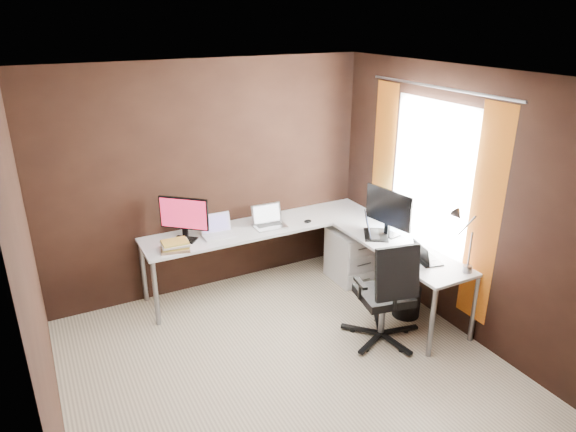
# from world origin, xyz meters

# --- Properties ---
(room) EXTENTS (3.60, 3.60, 2.50)m
(room) POSITION_xyz_m (0.34, 0.07, 1.28)
(room) COLOR beige
(room) RESTS_ON ground
(desk) EXTENTS (2.65, 2.25, 0.73)m
(desk) POSITION_xyz_m (0.84, 1.04, 0.68)
(desk) COLOR white
(desk) RESTS_ON ground
(drawer_pedestal) EXTENTS (0.42, 0.50, 0.60)m
(drawer_pedestal) POSITION_xyz_m (1.43, 1.15, 0.30)
(drawer_pedestal) COLOR white
(drawer_pedestal) RESTS_ON ground
(monitor_left) EXTENTS (0.41, 0.37, 0.46)m
(monitor_left) POSITION_xyz_m (-0.39, 1.52, 0.99)
(monitor_left) COLOR black
(monitor_left) RESTS_ON desk
(monitor_right) EXTENTS (0.18, 0.61, 0.50)m
(monitor_right) POSITION_xyz_m (1.53, 0.66, 1.01)
(monitor_right) COLOR black
(monitor_right) RESTS_ON desk
(laptop_white) EXTENTS (0.33, 0.24, 0.22)m
(laptop_white) POSITION_xyz_m (-0.05, 1.49, 0.78)
(laptop_white) COLOR white
(laptop_white) RESTS_ON desk
(laptop_silver) EXTENTS (0.35, 0.26, 0.23)m
(laptop_silver) POSITION_xyz_m (0.53, 1.46, 0.78)
(laptop_silver) COLOR silver
(laptop_silver) RESTS_ON desk
(laptop_black_big) EXTENTS (0.39, 0.42, 0.23)m
(laptop_black_big) POSITION_xyz_m (1.39, 0.71, 0.78)
(laptop_black_big) COLOR black
(laptop_black_big) RESTS_ON desk
(laptop_black_small) EXTENTS (0.25, 0.31, 0.19)m
(laptop_black_small) POSITION_xyz_m (1.47, -0.01, 0.77)
(laptop_black_small) COLOR black
(laptop_black_small) RESTS_ON desk
(book_stack) EXTENTS (0.33, 0.29, 0.09)m
(book_stack) POSITION_xyz_m (-0.55, 1.34, 0.77)
(book_stack) COLOR #8E6A4C
(book_stack) RESTS_ON desk
(mouse_left) EXTENTS (0.09, 0.06, 0.03)m
(mouse_left) POSITION_xyz_m (-0.48, 1.34, 0.75)
(mouse_left) COLOR black
(mouse_left) RESTS_ON desk
(mouse_corner) EXTENTS (0.11, 0.09, 0.04)m
(mouse_corner) POSITION_xyz_m (0.95, 1.33, 0.75)
(mouse_corner) COLOR black
(mouse_corner) RESTS_ON desk
(desk_lamp) EXTENTS (0.19, 0.22, 0.60)m
(desk_lamp) POSITION_xyz_m (1.59, -0.29, 1.11)
(desk_lamp) COLOR slate
(desk_lamp) RESTS_ON desk
(office_chair) EXTENTS (0.59, 0.60, 1.05)m
(office_chair) POSITION_xyz_m (1.02, -0.01, 0.31)
(office_chair) COLOR black
(office_chair) RESTS_ON ground
(wastebasket) EXTENTS (0.35, 0.35, 0.32)m
(wastebasket) POSITION_xyz_m (1.50, 0.22, 0.16)
(wastebasket) COLOR black
(wastebasket) RESTS_ON ground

